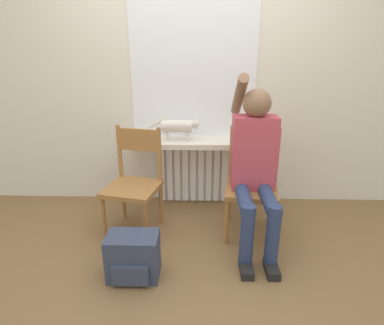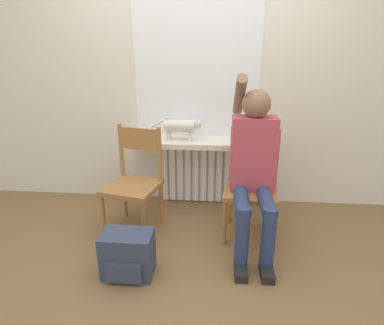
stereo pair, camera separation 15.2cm
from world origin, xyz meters
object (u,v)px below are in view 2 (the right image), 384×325
person (254,164)px  backpack (128,254)px  chair_right (251,184)px  cat (181,126)px  chair_left (134,180)px

person → backpack: bearing=-150.4°
chair_right → person: person is taller
chair_right → backpack: chair_right is taller
person → backpack: person is taller
chair_right → cat: bearing=153.9°
chair_left → chair_right: size_ratio=1.00×
chair_left → backpack: size_ratio=2.55×
chair_right → person: (-0.01, -0.13, 0.22)m
chair_right → cat: (-0.63, 0.43, 0.37)m
chair_left → person: size_ratio=0.67×
person → cat: size_ratio=2.76×
person → chair_left: bearing=172.7°
backpack → person: bearing=29.6°
cat → backpack: bearing=-103.5°
chair_right → backpack: 1.12m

